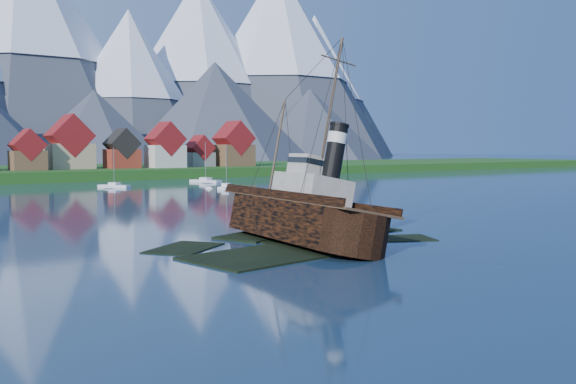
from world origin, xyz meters
TOP-DOWN VIEW (x-y plane):
  - ground at (0.00, 0.00)m, footprint 1400.00×1400.00m
  - shoal at (1.78, 2.15)m, footprint 31.71×21.24m
  - tugboat_wreck at (1.98, 4.03)m, footprint 6.56×28.28m
  - sailboat_d at (40.12, 81.61)m, footprint 7.27×6.84m
  - sailboat_e at (49.39, 108.91)m, footprint 5.69×10.39m
  - sailboat_f at (20.24, 101.86)m, footprint 6.31×8.05m

SIDE VIEW (x-z plane):
  - shoal at x=1.78m, z-range -0.92..0.22m
  - ground at x=0.00m, z-range 0.00..0.00m
  - sailboat_f at x=20.24m, z-range -4.94..5.40m
  - sailboat_d at x=40.12m, z-range -5.21..5.71m
  - sailboat_e at x=49.39m, z-range -5.61..6.13m
  - tugboat_wreck at x=1.98m, z-range -8.38..14.03m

